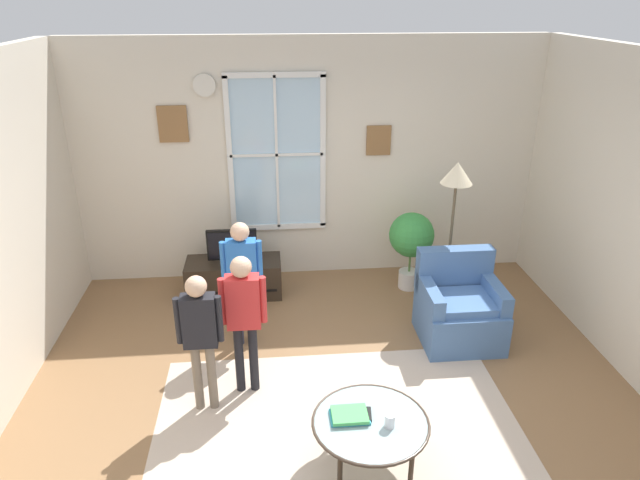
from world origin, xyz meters
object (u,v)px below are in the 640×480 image
remote_near_cup (368,414)px  potted_plant_by_window (411,239)px  remote_near_books (363,414)px  person_red_shirt (243,310)px  cup (390,421)px  person_black_shirt (200,329)px  television (232,245)px  person_blue_shirt (242,270)px  armchair (459,309)px  book_stack (350,416)px  floor_lamp (456,188)px  coffee_table (370,424)px  tv_stand (234,278)px

remote_near_cup → potted_plant_by_window: potted_plant_by_window is taller
remote_near_books → person_red_shirt: bearing=132.7°
cup → person_black_shirt: (-1.35, 0.86, 0.28)m
television → person_black_shirt: size_ratio=0.45×
potted_plant_by_window → remote_near_books: bearing=-110.4°
person_blue_shirt → potted_plant_by_window: person_blue_shirt is taller
television → cup: size_ratio=5.44×
remote_near_cup → potted_plant_by_window: (0.95, 2.65, 0.17)m
remote_near_books → person_red_shirt: person_red_shirt is taller
armchair → person_blue_shirt: (-2.11, 0.09, 0.48)m
book_stack → remote_near_books: book_stack is taller
book_stack → potted_plant_by_window: potted_plant_by_window is taller
remote_near_cup → person_black_shirt: bearing=149.2°
floor_lamp → book_stack: bearing=-122.3°
remote_near_books → person_red_shirt: size_ratio=0.11×
armchair → person_red_shirt: size_ratio=0.68×
armchair → floor_lamp: bearing=85.6°
potted_plant_by_window → remote_near_cup: bearing=-109.6°
coffee_table → person_blue_shirt: bearing=118.4°
potted_plant_by_window → armchair: bearing=-77.8°
floor_lamp → television: bearing=166.9°
person_black_shirt → coffee_table: bearing=-32.8°
remote_near_cup → floor_lamp: (1.23, 2.14, 0.94)m
person_black_shirt → person_red_shirt: 0.40m
person_blue_shirt → floor_lamp: bearing=12.7°
remote_near_cup → person_red_shirt: bearing=133.6°
television → person_red_shirt: person_red_shirt is taller
person_blue_shirt → television: bearing=98.6°
cup → person_red_shirt: bearing=133.8°
armchair → potted_plant_by_window: bearing=102.2°
floor_lamp → person_red_shirt: bearing=-150.4°
television → person_blue_shirt: 1.05m
armchair → tv_stand: bearing=153.8°
cup → television: bearing=113.3°
television → cup: bearing=-66.7°
person_red_shirt → cup: bearing=-46.2°
television → book_stack: (0.94, -2.69, -0.16)m
armchair → remote_near_books: armchair is taller
book_stack → floor_lamp: 2.71m
person_black_shirt → person_red_shirt: bearing=31.4°
tv_stand → book_stack: book_stack is taller
person_red_shirt → tv_stand: bearing=96.2°
tv_stand → armchair: 2.52m
person_red_shirt → coffee_table: bearing=-48.1°
remote_near_cup → person_red_shirt: (-0.89, 0.94, 0.35)m
television → coffee_table: 2.95m
armchair → television: bearing=153.8°
book_stack → person_blue_shirt: bearing=115.3°
remote_near_books → remote_near_cup: 0.04m
television → remote_near_books: size_ratio=3.95×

